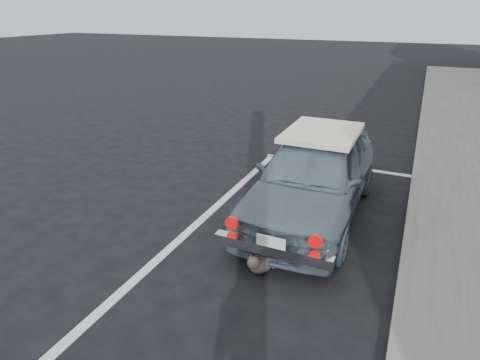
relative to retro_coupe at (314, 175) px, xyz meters
The scene contains 4 objects.
pline_front 2.22m from the retro_coupe, 89.58° to the left, with size 3.00×0.12×0.01m, color silver.
pline_side 2.04m from the retro_coupe, 135.30° to the right, with size 0.12×7.00×0.01m, color silver.
retro_coupe is the anchor object (origin of this frame).
cat 1.74m from the retro_coupe, 95.12° to the right, with size 0.33×0.54×0.30m.
Camera 1 is at (1.70, -0.94, 2.82)m, focal length 30.00 mm.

